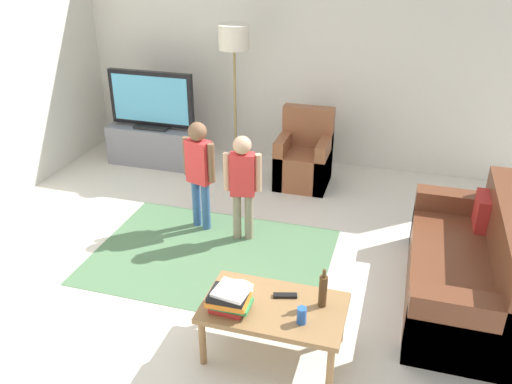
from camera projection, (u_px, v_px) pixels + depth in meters
The scene contains 16 objects.
ground at pixel (236, 290), 4.60m from camera, with size 7.80×7.80×0.00m, color beige.
wall_back at pixel (312, 57), 6.57m from camera, with size 6.00×0.12×2.70m, color silver.
area_rug at pixel (211, 256), 5.07m from camera, with size 2.20×1.60×0.01m, color #4C724C.
tv_stand at pixel (156, 145), 6.93m from camera, with size 1.20×0.44×0.50m.
tv at pixel (151, 100), 6.64m from camera, with size 1.10×0.28×0.71m.
couch at pixel (471, 271), 4.35m from camera, with size 0.80×1.80×0.86m.
armchair at pixel (304, 160), 6.38m from camera, with size 0.60×0.60×0.90m.
floor_lamp at pixel (234, 45), 6.22m from camera, with size 0.36×0.36×1.78m.
child_near_tv at pixel (199, 166), 5.26m from camera, with size 0.37×0.20×1.13m.
child_center at pixel (243, 179), 5.08m from camera, with size 0.35×0.17×1.08m.
coffee_table at pixel (274, 311), 3.78m from camera, with size 1.00×0.60×0.42m.
book_stack at pixel (230, 299), 3.68m from camera, with size 0.30×0.24×0.17m.
bottle at pixel (323, 291), 3.70m from camera, with size 0.06×0.06×0.30m.
tv_remote at pixel (285, 295), 3.84m from camera, with size 0.17×0.05×0.02m, color black.
soda_can at pixel (302, 315), 3.57m from camera, with size 0.07×0.07×0.12m, color #2659B2.
plate at pixel (238, 289), 3.91m from camera, with size 0.22×0.22×0.02m.
Camera 1 is at (1.22, -3.53, 2.82)m, focal length 37.71 mm.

